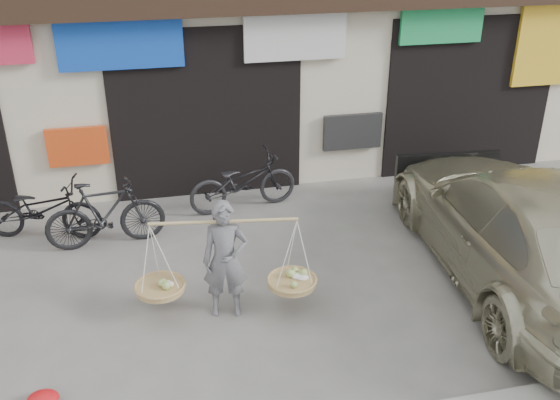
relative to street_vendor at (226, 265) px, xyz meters
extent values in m
plane|color=slate|center=(0.21, -0.12, -0.65)|extent=(70.00, 70.00, 0.00)
cube|color=black|center=(0.21, 3.23, 2.40)|extent=(14.00, 0.35, 0.35)
cube|color=black|center=(0.21, 3.63, 0.70)|extent=(3.00, 0.60, 2.70)
cube|color=black|center=(4.71, 3.63, 0.70)|extent=(3.00, 0.60, 2.70)
cube|color=#1244BA|center=(-0.99, 3.30, 1.85)|extent=(1.80, 0.08, 0.70)
cube|color=silver|center=(1.61, 3.30, 1.85)|extent=(1.60, 0.08, 0.70)
cube|color=#1F9851|center=(4.01, 3.30, 1.95)|extent=(1.40, 0.08, 0.60)
cube|color=gold|center=(6.01, 3.30, 1.55)|extent=(1.20, 0.08, 1.40)
cube|color=#D34316|center=(-1.79, 3.30, 0.35)|extent=(0.90, 0.08, 0.60)
cube|color=#242424|center=(2.61, 3.30, 0.25)|extent=(1.00, 0.08, 0.60)
imported|color=slate|center=(0.00, 0.00, 0.07)|extent=(0.57, 0.41, 1.43)
cylinder|color=tan|center=(0.00, 0.00, 0.56)|extent=(1.64, 0.27, 0.04)
cylinder|color=tan|center=(-0.75, 0.11, -0.27)|extent=(0.56, 0.56, 0.07)
ellipsoid|color=#A5BF66|center=(-0.75, 0.11, -0.21)|extent=(0.39, 0.39, 0.10)
cylinder|color=tan|center=(0.75, -0.11, -0.27)|extent=(0.56, 0.56, 0.07)
ellipsoid|color=#A5BF66|center=(0.75, -0.11, -0.21)|extent=(0.39, 0.39, 0.10)
imported|color=black|center=(-2.30, 2.37, -0.20)|extent=(1.80, 1.00, 0.90)
imported|color=black|center=(-1.41, 1.94, -0.16)|extent=(1.66, 0.60, 0.98)
imported|color=black|center=(0.64, 2.67, -0.20)|extent=(1.79, 0.88, 0.90)
imported|color=#B2AE90|center=(3.71, -0.03, 0.08)|extent=(2.45, 5.19, 1.46)
cube|color=black|center=(3.90, 2.36, -0.10)|extent=(1.70, 0.24, 0.45)
cube|color=silver|center=(3.91, 2.42, -0.20)|extent=(0.45, 0.06, 0.12)
ellipsoid|color=red|center=(-1.95, -1.11, -0.58)|extent=(0.31, 0.25, 0.14)
camera|label=1|loc=(-0.71, -6.05, 3.75)|focal=40.00mm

